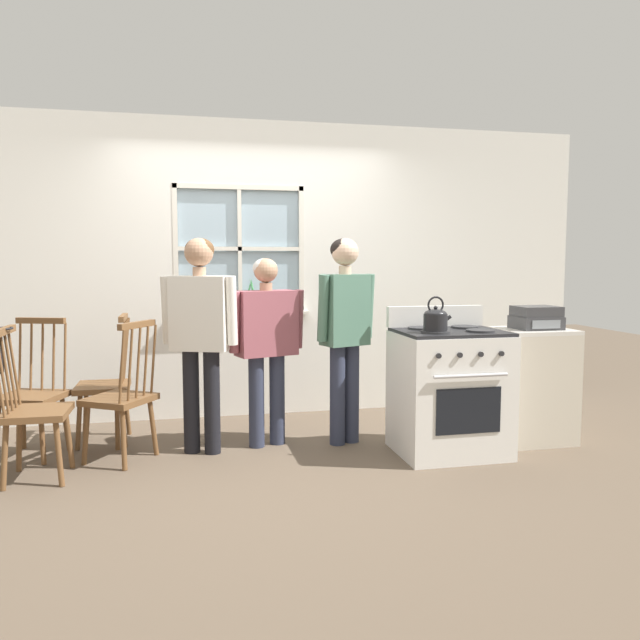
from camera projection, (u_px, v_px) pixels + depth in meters
ground_plane at (278, 460)px, 4.51m from camera, size 16.00×16.00×0.00m
wall_back at (255, 271)px, 5.74m from camera, size 6.40×0.16×2.70m
chair_by_window at (33, 412)px, 4.07m from camera, size 0.41×0.43×1.01m
chair_near_wall at (33, 395)px, 4.57m from camera, size 0.53×0.52×1.01m
chair_center_cluster at (122, 399)px, 4.46m from camera, size 0.56×0.57×1.01m
chair_near_stove at (106, 386)px, 4.92m from camera, size 0.41×0.42×1.01m
person_elderly_left at (200, 323)px, 4.59m from camera, size 0.57×0.34×1.60m
person_teen_center at (266, 334)px, 4.79m from camera, size 0.61×0.33×1.45m
person_adult_right at (345, 320)px, 4.83m from camera, size 0.51×0.31×1.61m
stove at (449, 390)px, 4.64m from camera, size 0.78×0.68×1.08m
kettle at (436, 319)px, 4.42m from camera, size 0.21×0.17×0.25m
potted_plant at (251, 300)px, 5.67m from camera, size 0.13×0.13×0.31m
side_counter at (532, 385)px, 4.97m from camera, size 0.55×0.50×0.90m
stereo at (536, 318)px, 4.89m from camera, size 0.34×0.29×0.18m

